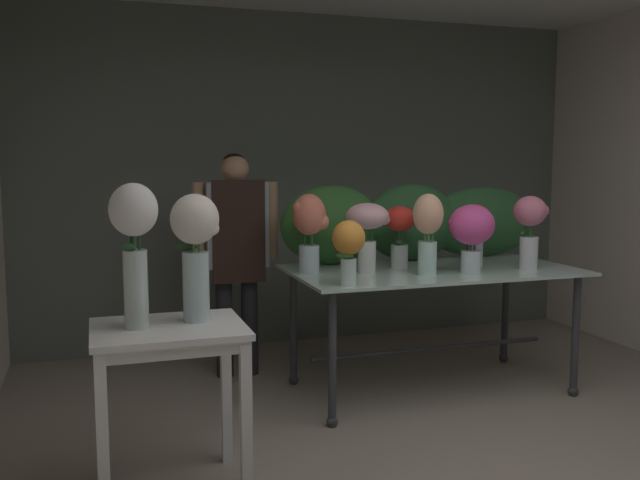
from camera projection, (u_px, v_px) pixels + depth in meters
ground_plane at (390, 402)px, 4.45m from camera, size 7.59×7.59×0.00m
wall_back at (309, 180)px, 5.91m from camera, size 4.95×0.12×2.75m
display_table_glass at (432, 286)px, 4.61m from camera, size 1.89×1.01×0.84m
side_table_white at (169, 351)px, 3.18m from camera, size 0.69×0.56×0.80m
florist at (236, 241)px, 4.89m from camera, size 0.61×0.24×1.60m
foliage_backdrop at (411, 223)px, 4.94m from camera, size 2.00×0.29×0.55m
vase_fuchsia_anemones at (471, 230)px, 4.39m from camera, size 0.29×0.29×0.44m
vase_scarlet_stock at (400, 229)px, 4.58m from camera, size 0.23×0.20×0.42m
vase_sunset_roses at (348, 245)px, 3.95m from camera, size 0.19×0.19×0.38m
vase_blush_snapdragons at (367, 226)px, 4.38m from camera, size 0.29×0.27×0.45m
vase_rosy_hydrangea at (530, 225)px, 4.54m from camera, size 0.24×0.21×0.48m
vase_crimson_peonies at (476, 229)px, 4.66m from camera, size 0.18×0.18×0.42m
vase_coral_ranunculus at (309, 225)px, 4.39m from camera, size 0.23×0.21×0.51m
vase_peach_lilies at (428, 228)px, 4.32m from camera, size 0.19×0.19×0.51m
vase_white_roses_tall at (135, 239)px, 3.08m from camera, size 0.22×0.22×0.66m
vase_cream_lisianthus_tall at (195, 246)px, 3.22m from camera, size 0.23×0.23×0.60m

